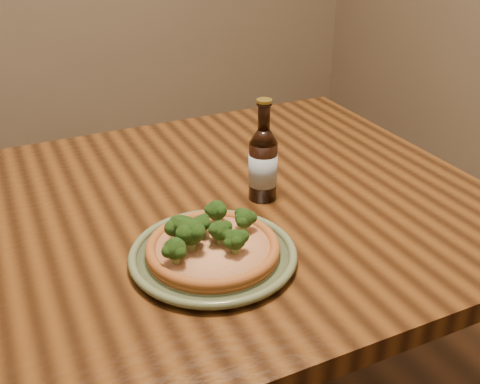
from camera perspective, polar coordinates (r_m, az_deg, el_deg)
name	(u,v)px	position (r m, az deg, el deg)	size (l,w,h in m)	color
table	(88,274)	(1.09, -15.19, -8.09)	(1.60, 0.90, 0.75)	#4F2C11
plate	(213,255)	(0.92, -2.75, -6.39)	(0.28, 0.28, 0.02)	#5B6848
pizza	(211,245)	(0.92, -2.92, -5.38)	(0.22, 0.22, 0.07)	#9A5522
beer_bottle	(263,163)	(1.08, 2.35, 2.94)	(0.06, 0.06, 0.20)	black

